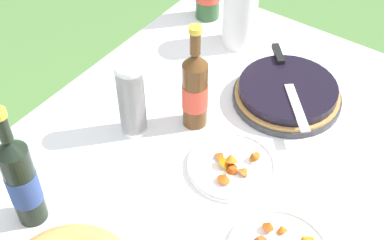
{
  "coord_description": "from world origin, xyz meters",
  "views": [
    {
      "loc": [
        -0.69,
        -0.46,
        1.74
      ],
      "look_at": [
        0.14,
        0.13,
        0.74
      ],
      "focal_mm": 50.0,
      "sensor_mm": 36.0,
      "label": 1
    }
  ],
  "objects_px": {
    "cup_stack": "(131,100)",
    "berry_tart": "(287,93)",
    "cider_bottle_amber": "(195,89)",
    "paper_towel_roll": "(240,14)",
    "snack_plate_left": "(232,165)",
    "serving_knife": "(286,77)",
    "juice_bottle_red": "(21,180)"
  },
  "relations": [
    {
      "from": "serving_knife",
      "to": "snack_plate_left",
      "type": "height_order",
      "value": "serving_knife"
    },
    {
      "from": "juice_bottle_red",
      "to": "snack_plate_left",
      "type": "relative_size",
      "value": 1.47
    },
    {
      "from": "serving_knife",
      "to": "paper_towel_roll",
      "type": "height_order",
      "value": "paper_towel_roll"
    },
    {
      "from": "cider_bottle_amber",
      "to": "snack_plate_left",
      "type": "relative_size",
      "value": 1.37
    },
    {
      "from": "berry_tart",
      "to": "serving_knife",
      "type": "relative_size",
      "value": 1.07
    },
    {
      "from": "berry_tart",
      "to": "snack_plate_left",
      "type": "relative_size",
      "value": 1.35
    },
    {
      "from": "snack_plate_left",
      "to": "paper_towel_roll",
      "type": "height_order",
      "value": "paper_towel_roll"
    },
    {
      "from": "berry_tart",
      "to": "cider_bottle_amber",
      "type": "bearing_deg",
      "value": 143.92
    },
    {
      "from": "snack_plate_left",
      "to": "cup_stack",
      "type": "bearing_deg",
      "value": 97.48
    },
    {
      "from": "serving_knife",
      "to": "cup_stack",
      "type": "relative_size",
      "value": 1.3
    },
    {
      "from": "juice_bottle_red",
      "to": "cider_bottle_amber",
      "type": "bearing_deg",
      "value": -15.06
    },
    {
      "from": "snack_plate_left",
      "to": "paper_towel_roll",
      "type": "bearing_deg",
      "value": 30.13
    },
    {
      "from": "berry_tart",
      "to": "cup_stack",
      "type": "relative_size",
      "value": 1.39
    },
    {
      "from": "cup_stack",
      "to": "cider_bottle_amber",
      "type": "height_order",
      "value": "cider_bottle_amber"
    },
    {
      "from": "cider_bottle_amber",
      "to": "juice_bottle_red",
      "type": "relative_size",
      "value": 0.93
    },
    {
      "from": "juice_bottle_red",
      "to": "cup_stack",
      "type": "bearing_deg",
      "value": -1.98
    },
    {
      "from": "serving_knife",
      "to": "juice_bottle_red",
      "type": "height_order",
      "value": "juice_bottle_red"
    },
    {
      "from": "cider_bottle_amber",
      "to": "snack_plate_left",
      "type": "bearing_deg",
      "value": -115.66
    },
    {
      "from": "cup_stack",
      "to": "serving_knife",
      "type": "bearing_deg",
      "value": -35.37
    },
    {
      "from": "berry_tart",
      "to": "serving_knife",
      "type": "height_order",
      "value": "serving_knife"
    },
    {
      "from": "juice_bottle_red",
      "to": "berry_tart",
      "type": "bearing_deg",
      "value": -22.62
    },
    {
      "from": "cup_stack",
      "to": "paper_towel_roll",
      "type": "relative_size",
      "value": 1.02
    },
    {
      "from": "berry_tart",
      "to": "serving_knife",
      "type": "xyz_separation_m",
      "value": [
        0.02,
        0.02,
        0.04
      ]
    },
    {
      "from": "cider_bottle_amber",
      "to": "paper_towel_roll",
      "type": "xyz_separation_m",
      "value": [
        0.39,
        0.1,
        -0.01
      ]
    },
    {
      "from": "serving_knife",
      "to": "cup_stack",
      "type": "xyz_separation_m",
      "value": [
        -0.38,
        0.27,
        0.05
      ]
    },
    {
      "from": "cup_stack",
      "to": "snack_plate_left",
      "type": "distance_m",
      "value": 0.31
    },
    {
      "from": "serving_knife",
      "to": "cider_bottle_amber",
      "type": "height_order",
      "value": "cider_bottle_amber"
    },
    {
      "from": "juice_bottle_red",
      "to": "serving_knife",
      "type": "bearing_deg",
      "value": -20.71
    },
    {
      "from": "serving_knife",
      "to": "juice_bottle_red",
      "type": "xyz_separation_m",
      "value": [
        -0.74,
        0.28,
        0.07
      ]
    },
    {
      "from": "cup_stack",
      "to": "berry_tart",
      "type": "bearing_deg",
      "value": -38.97
    },
    {
      "from": "cider_bottle_amber",
      "to": "berry_tart",
      "type": "bearing_deg",
      "value": -36.08
    },
    {
      "from": "cup_stack",
      "to": "paper_towel_roll",
      "type": "height_order",
      "value": "cup_stack"
    }
  ]
}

